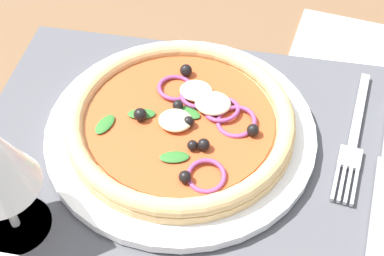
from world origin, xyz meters
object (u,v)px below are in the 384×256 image
at_px(pizza, 181,120).
at_px(napkin, 350,49).
at_px(plate, 181,131).
at_px(fork, 353,140).

distance_m(pizza, napkin, 0.24).
bearing_deg(plate, fork, -172.92).
xyz_separation_m(plate, fork, (-0.17, -0.02, -0.00)).
height_order(plate, fork, plate).
distance_m(pizza, fork, 0.18).
bearing_deg(fork, pizza, -74.64).
relative_size(pizza, napkin, 1.73).
bearing_deg(plate, napkin, -135.21).
xyz_separation_m(plate, pizza, (-0.00, -0.00, 0.02)).
xyz_separation_m(pizza, napkin, (-0.17, -0.17, -0.02)).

